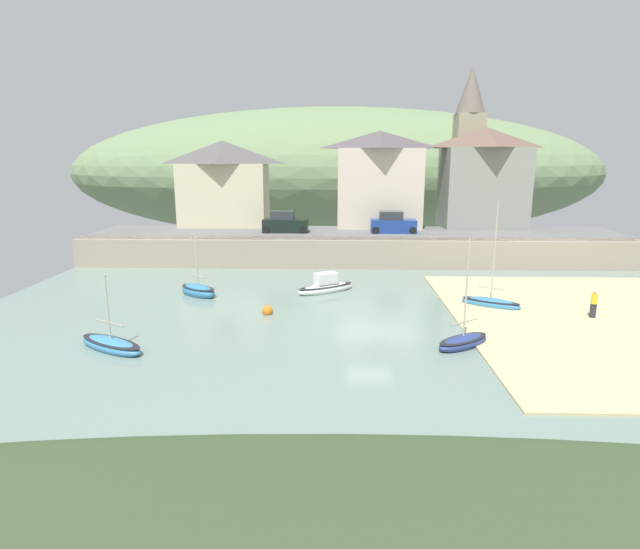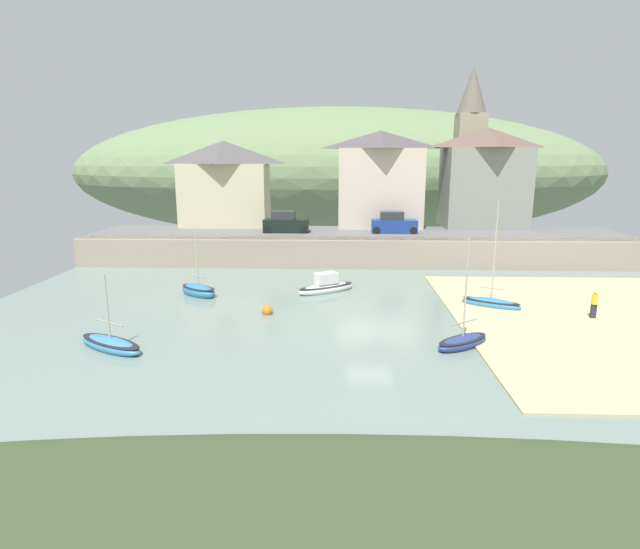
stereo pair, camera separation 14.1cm
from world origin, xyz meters
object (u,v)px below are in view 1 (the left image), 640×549
at_px(fishing_boat_green, 198,291).
at_px(motorboat_with_cabin, 491,303).
at_px(sailboat_blue_trim, 326,287).
at_px(waterfront_building_left, 224,183).
at_px(parked_car_by_wall, 393,224).
at_px(person_on_slipway, 594,303).
at_px(mooring_buoy, 267,311).
at_px(sailboat_nearest_shore, 463,341).
at_px(sailboat_far_left, 111,345).
at_px(waterfront_building_right, 483,177).
at_px(waterfront_building_centre, 379,179).
at_px(church_with_spire, 468,144).
at_px(parked_car_near_slipway, 285,223).

distance_m(fishing_boat_green, motorboat_with_cabin, 19.09).
bearing_deg(motorboat_with_cabin, sailboat_blue_trim, -168.76).
xyz_separation_m(waterfront_building_left, parked_car_by_wall, (16.32, -4.50, -3.43)).
distance_m(person_on_slipway, mooring_buoy, 18.90).
xyz_separation_m(sailboat_nearest_shore, sailboat_far_left, (-17.21, -0.93, -0.02)).
bearing_deg(parked_car_by_wall, motorboat_with_cabin, -72.96).
height_order(waterfront_building_right, person_on_slipway, waterfront_building_right).
relative_size(waterfront_building_centre, mooring_buoy, 14.43).
relative_size(sailboat_nearest_shore, sailboat_blue_trim, 1.30).
distance_m(motorboat_with_cabin, mooring_buoy, 13.83).
relative_size(sailboat_far_left, parked_car_by_wall, 1.01).
bearing_deg(mooring_buoy, fishing_boat_green, 141.77).
height_order(sailboat_far_left, parked_car_by_wall, parked_car_by_wall).
xyz_separation_m(waterfront_building_right, sailboat_nearest_shore, (-7.96, -27.24, -6.96)).
xyz_separation_m(waterfront_building_centre, church_with_spire, (9.44, 4.00, 3.39)).
distance_m(church_with_spire, sailboat_far_left, 41.71).
height_order(parked_car_near_slipway, parked_car_by_wall, same).
bearing_deg(waterfront_building_centre, sailboat_far_left, -118.14).
bearing_deg(sailboat_far_left, waterfront_building_right, 78.55).
bearing_deg(parked_car_near_slipway, motorboat_with_cabin, -47.13).
height_order(sailboat_nearest_shore, person_on_slipway, sailboat_nearest_shore).
bearing_deg(parked_car_near_slipway, sailboat_far_left, -104.10).
bearing_deg(mooring_buoy, motorboat_with_cabin, 7.66).
height_order(waterfront_building_left, waterfront_building_right, waterfront_building_right).
xyz_separation_m(fishing_boat_green, parked_car_by_wall, (14.46, 13.49, 2.89)).
xyz_separation_m(waterfront_building_right, sailboat_blue_trim, (-14.95, -16.83, -6.86)).
bearing_deg(parked_car_near_slipway, sailboat_blue_trim, -71.38).
height_order(sailboat_nearest_shore, sailboat_far_left, sailboat_nearest_shore).
bearing_deg(sailboat_blue_trim, mooring_buoy, -155.73).
xyz_separation_m(fishing_boat_green, sailboat_far_left, (-1.60, -10.17, -0.07)).
relative_size(motorboat_with_cabin, mooring_buoy, 10.58).
distance_m(waterfront_building_left, church_with_spire, 25.37).
bearing_deg(mooring_buoy, parked_car_near_slipway, 92.08).
xyz_separation_m(motorboat_with_cabin, sailboat_blue_trim, (-10.34, 3.45, 0.08)).
bearing_deg(parked_car_by_wall, waterfront_building_centre, 103.61).
height_order(waterfront_building_left, motorboat_with_cabin, waterfront_building_left).
bearing_deg(church_with_spire, waterfront_building_right, -80.51).
height_order(fishing_boat_green, sailboat_blue_trim, fishing_boat_green).
relative_size(waterfront_building_right, fishing_boat_green, 2.15).
distance_m(waterfront_building_left, waterfront_building_centre, 15.33).
xyz_separation_m(waterfront_building_left, parked_car_near_slipway, (6.46, -4.50, -3.43)).
xyz_separation_m(waterfront_building_left, sailboat_nearest_shore, (17.47, -27.24, -6.37)).
distance_m(parked_car_near_slipway, person_on_slipway, 26.67).
bearing_deg(sailboat_blue_trim, waterfront_building_right, 15.16).
height_order(motorboat_with_cabin, mooring_buoy, motorboat_with_cabin).
distance_m(waterfront_building_left, motorboat_with_cabin, 29.74).
distance_m(church_with_spire, person_on_slipway, 28.21).
relative_size(church_with_spire, fishing_boat_green, 3.54).
bearing_deg(waterfront_building_centre, mooring_buoy, -110.38).
bearing_deg(sailboat_nearest_shore, person_on_slipway, -7.40).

